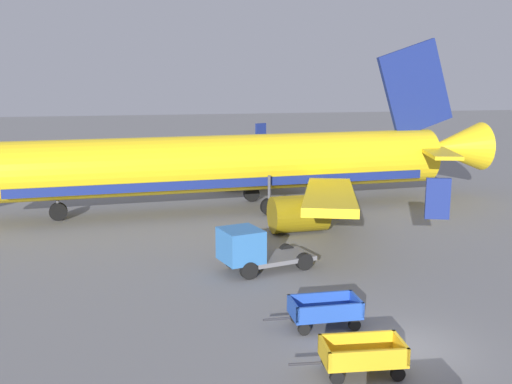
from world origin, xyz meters
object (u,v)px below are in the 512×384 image
object	(u,v)px
airplane	(239,164)
baggage_cart_third_in_row	(325,311)
service_truck_beside_carts	(250,249)
baggage_cart_second_in_row	(362,355)

from	to	relation	value
airplane	baggage_cart_third_in_row	size ratio (longest dim) A/B	10.60
baggage_cart_third_in_row	service_truck_beside_carts	world-z (taller)	service_truck_beside_carts
airplane	service_truck_beside_carts	size ratio (longest dim) A/B	7.97
airplane	baggage_cart_third_in_row	xyz separation A→B (m)	(-0.08, -19.52, -2.45)
baggage_cart_second_in_row	service_truck_beside_carts	size ratio (longest dim) A/B	0.76
baggage_cart_third_in_row	service_truck_beside_carts	size ratio (longest dim) A/B	0.75
airplane	service_truck_beside_carts	bearing A→B (deg)	-97.06
baggage_cart_second_in_row	airplane	bearing A→B (deg)	89.99
airplane	baggage_cart_second_in_row	xyz separation A→B (m)	(-0.00, -23.15, -2.45)
baggage_cart_third_in_row	service_truck_beside_carts	bearing A→B (deg)	102.96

